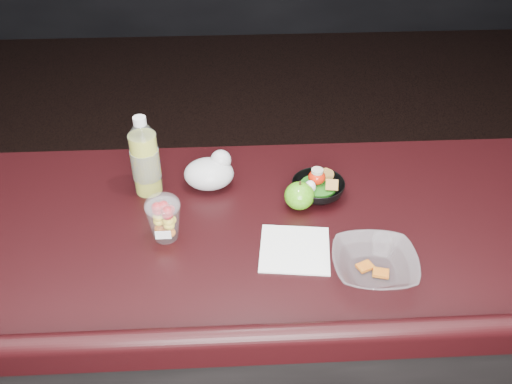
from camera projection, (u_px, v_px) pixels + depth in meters
counter at (245, 354)px, 1.70m from camera, size 4.06×0.71×1.02m
lemonade_bottle at (145, 161)px, 1.45m from camera, size 0.07×0.07×0.22m
fruit_cup at (164, 217)px, 1.32m from camera, size 0.08×0.08×0.12m
green_apple at (299, 196)px, 1.43m from camera, size 0.08×0.08×0.08m
plastic_bag at (211, 172)px, 1.50m from camera, size 0.13×0.11×0.10m
snack_bowl at (318, 188)px, 1.47m from camera, size 0.14×0.14×0.08m
takeout_bowl at (374, 265)px, 1.25m from camera, size 0.20×0.20×0.05m
paper_napkin at (295, 249)px, 1.32m from camera, size 0.18×0.18×0.00m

